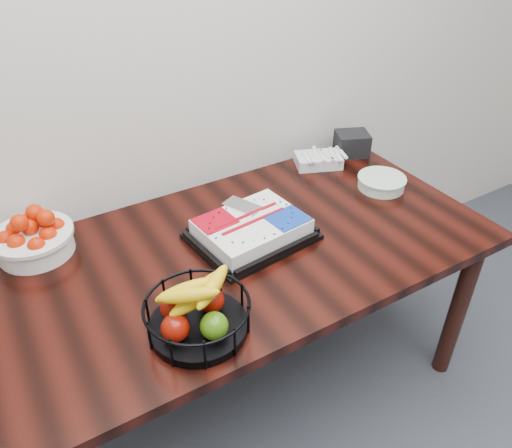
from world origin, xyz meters
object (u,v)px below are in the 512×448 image
cake_tray (252,230)px  fruit_basket (197,313)px  table (236,268)px  plate_stack (381,182)px  napkin_box (352,144)px  tangerine_bowl (32,235)px

cake_tray → fruit_basket: (-0.35, -0.30, 0.03)m
cake_tray → fruit_basket: 0.46m
table → cake_tray: bearing=16.2°
table → fruit_basket: size_ratio=6.05×
plate_stack → napkin_box: size_ratio=1.37×
fruit_basket → plate_stack: fruit_basket is taller
tangerine_bowl → plate_stack: 1.33m
fruit_basket → plate_stack: bearing=18.3°
plate_stack → napkin_box: (0.09, 0.30, 0.03)m
fruit_basket → plate_stack: 1.03m
fruit_basket → plate_stack: (0.98, 0.32, -0.04)m
table → napkin_box: 0.88m
plate_stack → napkin_box: bearing=73.1°
cake_tray → plate_stack: (0.63, 0.03, -0.01)m
tangerine_bowl → napkin_box: bearing=0.8°
cake_tray → napkin_box: 0.79m
table → fruit_basket: fruit_basket is taller
cake_tray → napkin_box: (0.72, 0.33, 0.01)m
tangerine_bowl → napkin_box: (1.39, 0.02, -0.02)m
napkin_box → cake_tray: bearing=-155.6°
cake_tray → napkin_box: bearing=24.4°
tangerine_bowl → plate_stack: size_ratio=1.36×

